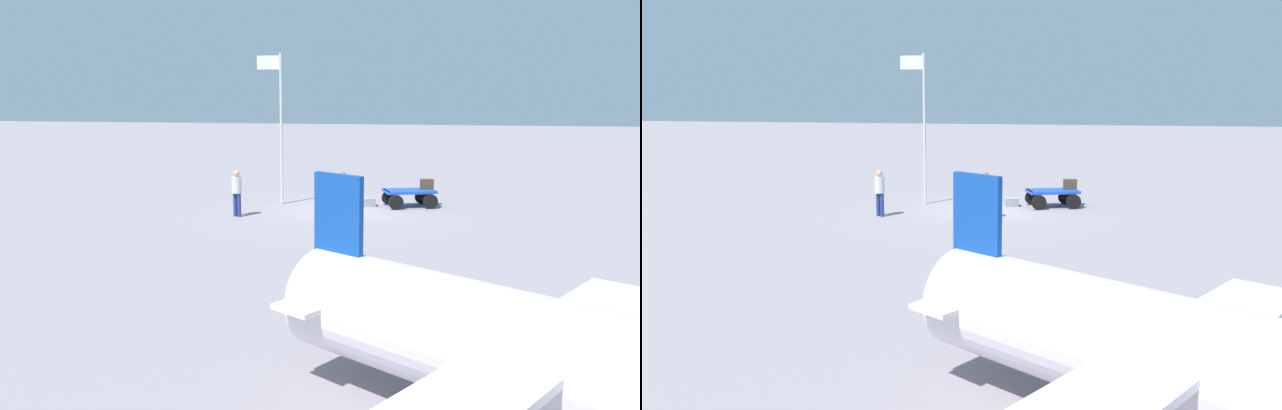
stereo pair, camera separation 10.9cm
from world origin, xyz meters
TOP-DOWN VIEW (x-y plane):
  - ground_plane at (0.00, 0.00)m, footprint 120.00×120.00m
  - luggage_cart at (-2.33, -1.17)m, footprint 2.17×1.72m
  - suitcase_dark at (-3.00, -1.49)m, footprint 0.54×0.36m
  - suitcase_olive at (-0.79, -1.05)m, footprint 0.59×0.51m
  - worker_lead at (-0.13, 1.62)m, footprint 0.43×0.43m
  - worker_trailing at (3.60, 1.74)m, footprint 0.48×0.48m
  - airplane_near at (-4.71, 15.65)m, footprint 7.74×5.96m
  - flagpole at (2.70, -0.97)m, footprint 0.97×0.10m

SIDE VIEW (x-z plane):
  - ground_plane at x=0.00m, z-range 0.00..0.00m
  - suitcase_olive at x=-0.79m, z-range 0.00..0.32m
  - luggage_cart at x=-2.33m, z-range 0.14..0.80m
  - suitcase_dark at x=-3.00m, z-range 0.66..1.04m
  - worker_trailing at x=3.60m, z-range 0.14..1.79m
  - worker_lead at x=-0.13m, z-range 0.14..1.82m
  - airplane_near at x=-4.71m, z-range -0.37..2.82m
  - flagpole at x=2.70m, z-range 0.48..6.28m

